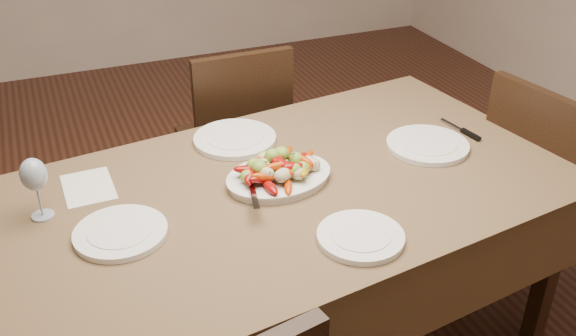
% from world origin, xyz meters
% --- Properties ---
extents(floor, '(6.00, 6.00, 0.00)m').
position_xyz_m(floor, '(0.00, 0.00, 0.00)').
color(floor, '#3D1E12').
rests_on(floor, ground).
extents(dining_table, '(1.96, 1.27, 0.76)m').
position_xyz_m(dining_table, '(-0.06, -0.25, 0.38)').
color(dining_table, brown).
rests_on(dining_table, ground).
extents(chair_far, '(0.42, 0.42, 0.95)m').
position_xyz_m(chair_far, '(0.03, 0.62, 0.47)').
color(chair_far, black).
rests_on(chair_far, ground).
extents(chair_right, '(0.48, 0.48, 0.95)m').
position_xyz_m(chair_right, '(1.06, -0.28, 0.47)').
color(chair_right, black).
rests_on(chair_right, ground).
extents(serving_platter, '(0.37, 0.29, 0.02)m').
position_xyz_m(serving_platter, '(-0.08, -0.22, 0.77)').
color(serving_platter, white).
rests_on(serving_platter, dining_table).
extents(roasted_vegetables, '(0.30, 0.22, 0.09)m').
position_xyz_m(roasted_vegetables, '(-0.08, -0.22, 0.83)').
color(roasted_vegetables, maroon).
rests_on(roasted_vegetables, serving_platter).
extents(serving_spoon, '(0.29, 0.13, 0.03)m').
position_xyz_m(serving_spoon, '(-0.13, -0.27, 0.81)').
color(serving_spoon, '#9EA0A8').
rests_on(serving_spoon, serving_platter).
extents(plate_left, '(0.26, 0.26, 0.02)m').
position_xyz_m(plate_left, '(-0.59, -0.32, 0.77)').
color(plate_left, white).
rests_on(plate_left, dining_table).
extents(plate_right, '(0.29, 0.29, 0.02)m').
position_xyz_m(plate_right, '(0.49, -0.20, 0.77)').
color(plate_right, white).
rests_on(plate_right, dining_table).
extents(plate_far, '(0.29, 0.29, 0.02)m').
position_xyz_m(plate_far, '(-0.12, 0.10, 0.77)').
color(plate_far, white).
rests_on(plate_far, dining_table).
extents(plate_near, '(0.24, 0.24, 0.02)m').
position_xyz_m(plate_near, '(0.02, -0.59, 0.77)').
color(plate_near, white).
rests_on(plate_near, dining_table).
extents(wine_glass, '(0.08, 0.08, 0.20)m').
position_xyz_m(wine_glass, '(-0.79, -0.13, 0.86)').
color(wine_glass, '#8C99A5').
rests_on(wine_glass, dining_table).
extents(menu_card, '(0.15, 0.21, 0.00)m').
position_xyz_m(menu_card, '(-0.64, -0.02, 0.76)').
color(menu_card, silver).
rests_on(menu_card, dining_table).
extents(table_knife, '(0.04, 0.20, 0.01)m').
position_xyz_m(table_knife, '(0.67, -0.15, 0.76)').
color(table_knife, '#9EA0A8').
rests_on(table_knife, dining_table).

